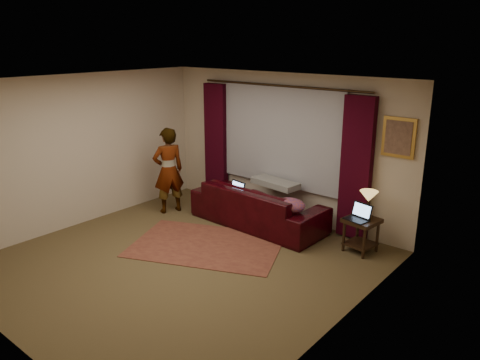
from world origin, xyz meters
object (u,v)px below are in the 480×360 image
(laptop_sofa, at_px, (232,190))
(tiffany_lamp, at_px, (368,205))
(laptop_table, at_px, (357,212))
(person, at_px, (168,170))
(sofa, at_px, (258,198))
(end_table, at_px, (361,235))

(laptop_sofa, relative_size, tiffany_lamp, 0.84)
(laptop_table, relative_size, person, 0.23)
(sofa, xyz_separation_m, laptop_table, (1.83, 0.04, 0.17))
(end_table, bearing_deg, person, -169.02)
(tiffany_lamp, height_order, laptop_table, tiffany_lamp)
(sofa, xyz_separation_m, end_table, (1.87, 0.15, -0.22))
(tiffany_lamp, height_order, person, person)
(end_table, xyz_separation_m, person, (-3.56, -0.69, 0.54))
(tiffany_lamp, bearing_deg, laptop_sofa, -170.02)
(laptop_sofa, bearing_deg, tiffany_lamp, 19.93)
(laptop_table, bearing_deg, tiffany_lamp, 72.71)
(sofa, distance_m, end_table, 1.89)
(laptop_sofa, height_order, end_table, laptop_sofa)
(end_table, bearing_deg, laptop_table, -110.13)
(laptop_sofa, bearing_deg, end_table, 18.82)
(laptop_sofa, distance_m, person, 1.33)
(sofa, height_order, tiffany_lamp, sofa)
(end_table, xyz_separation_m, tiffany_lamp, (0.05, 0.05, 0.49))
(laptop_table, bearing_deg, laptop_sofa, -161.54)
(laptop_sofa, distance_m, laptop_table, 2.25)
(laptop_sofa, height_order, tiffany_lamp, tiffany_lamp)
(laptop_table, distance_m, person, 3.57)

